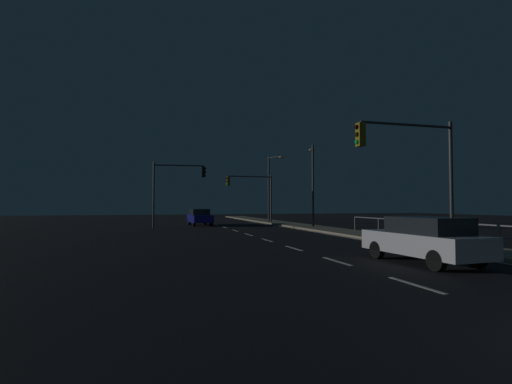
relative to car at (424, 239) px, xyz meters
name	(u,v)px	position (x,y,z in m)	size (l,w,h in m)	color
ground_plane	(265,239)	(-2.64, 9.70, -0.82)	(112.00, 112.00, 0.00)	black
sidewalk_right	(370,236)	(4.20, 9.70, -0.75)	(2.78, 77.00, 0.14)	gray
lane_markings_center	(249,235)	(-2.64, 13.20, -0.82)	(0.14, 50.00, 0.01)	silver
lane_edge_line	(312,231)	(2.56, 14.70, -0.82)	(0.14, 53.00, 0.01)	silver
car	(424,239)	(0.00, 0.00, 0.00)	(2.02, 4.48, 1.57)	silver
car_oncoming	(200,217)	(-4.32, 25.23, 0.00)	(2.04, 4.49, 1.57)	navy
traffic_light_near_left	(251,188)	(1.19, 26.76, 2.92)	(4.97, 0.34, 5.03)	#38383D
traffic_light_far_right	(177,181)	(-6.74, 22.05, 3.17)	(4.52, 0.67, 5.63)	#38383D
traffic_light_overhead_east	(411,156)	(1.50, 2.47, 3.19)	(4.68, 0.35, 5.44)	#2D3033
street_lamp_median	(313,178)	(4.51, 18.71, 3.50)	(0.83, 1.48, 6.97)	#2D3033
street_lamp_far_end	(271,182)	(3.67, 27.49, 3.62)	(1.29, 1.91, 7.11)	#2D3033
barrier_fence	(500,231)	(5.44, 1.84, 0.05)	(0.09, 23.38, 0.98)	#59595E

